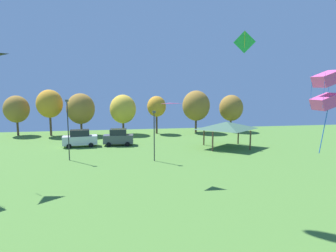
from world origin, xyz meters
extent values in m
pyramid|color=#E54C93|center=(0.93, 28.58, 6.46)|extent=(1.44, 1.03, 0.03)
cube|color=green|center=(4.65, 21.02, 11.37)|extent=(1.27, 0.76, 1.45)
cylinder|color=yellow|center=(4.65, 21.00, 11.37)|extent=(0.10, 0.18, 1.31)
cube|color=#E54C93|center=(9.22, 18.80, 8.95)|extent=(1.47, 1.31, 1.11)
cube|color=#E54C93|center=(9.22, 18.80, 7.52)|extent=(1.47, 1.31, 1.11)
cylinder|color=blue|center=(8.60, 18.18, 8.23)|extent=(0.02, 0.02, 2.14)
cylinder|color=blue|center=(8.60, 19.41, 8.23)|extent=(0.02, 0.02, 2.14)
cylinder|color=blue|center=(9.83, 19.41, 8.23)|extent=(0.02, 0.02, 2.14)
cylinder|color=blue|center=(9.22, 18.80, 5.63)|extent=(0.45, 0.06, 2.85)
cube|color=silver|center=(-9.19, 44.40, 0.93)|extent=(4.83, 2.17, 1.21)
cube|color=#1E232D|center=(-9.19, 44.40, 1.96)|extent=(2.72, 1.83, 0.85)
cylinder|color=black|center=(-7.66, 43.70, 0.32)|extent=(0.66, 0.28, 0.64)
cylinder|color=black|center=(-7.83, 45.40, 0.32)|extent=(0.66, 0.28, 0.64)
cylinder|color=black|center=(-10.55, 43.41, 0.32)|extent=(0.66, 0.28, 0.64)
cylinder|color=black|center=(-10.72, 45.11, 0.32)|extent=(0.66, 0.28, 0.64)
cube|color=#4C5156|center=(-3.89, 44.53, 0.92)|extent=(4.30, 2.02, 1.20)
cube|color=#1E232D|center=(-3.89, 44.53, 1.94)|extent=(2.41, 1.76, 0.84)
cylinder|color=black|center=(-2.65, 43.58, 0.32)|extent=(0.65, 0.26, 0.64)
cylinder|color=black|center=(-2.53, 45.33, 0.32)|extent=(0.65, 0.26, 0.64)
cylinder|color=black|center=(-5.24, 43.74, 0.32)|extent=(0.65, 0.26, 0.64)
cylinder|color=black|center=(-5.13, 45.49, 0.32)|extent=(0.65, 0.26, 0.64)
cylinder|color=brown|center=(8.24, 38.60, 1.30)|extent=(0.20, 0.20, 2.60)
cylinder|color=brown|center=(13.43, 38.60, 1.30)|extent=(0.20, 0.20, 2.60)
cylinder|color=brown|center=(8.24, 42.72, 1.30)|extent=(0.20, 0.20, 2.60)
cylinder|color=brown|center=(13.43, 42.72, 1.30)|extent=(0.20, 0.20, 2.60)
pyramid|color=#3D604C|center=(10.84, 40.66, 3.10)|extent=(6.72, 5.34, 1.00)
cylinder|color=#2D2D33|center=(0.17, 34.83, 2.74)|extent=(0.12, 0.12, 5.48)
cube|color=#4C4C51|center=(0.17, 34.83, 5.60)|extent=(0.36, 0.20, 0.24)
cylinder|color=#2D2D33|center=(-9.42, 36.62, 3.36)|extent=(0.12, 0.12, 6.73)
cube|color=#4C4C51|center=(-9.42, 36.62, 6.85)|extent=(0.36, 0.20, 0.24)
cylinder|color=brown|center=(-20.95, 55.91, 1.48)|extent=(0.36, 0.36, 2.95)
ellipsoid|color=olive|center=(-20.95, 55.91, 4.52)|extent=(4.19, 4.19, 4.60)
cylinder|color=brown|center=(-15.31, 54.77, 1.92)|extent=(0.36, 0.36, 3.83)
ellipsoid|color=gold|center=(-15.31, 54.77, 5.45)|extent=(4.32, 4.32, 4.75)
cylinder|color=brown|center=(-10.20, 54.36, 1.40)|extent=(0.36, 0.36, 2.80)
ellipsoid|color=olive|center=(-10.20, 54.36, 4.58)|extent=(4.75, 4.75, 5.22)
cylinder|color=brown|center=(-3.07, 54.45, 1.36)|extent=(0.36, 0.36, 2.72)
ellipsoid|color=gold|center=(-3.07, 54.45, 4.43)|extent=(4.55, 4.55, 5.00)
cylinder|color=brown|center=(2.81, 54.20, 1.80)|extent=(0.36, 0.36, 3.60)
ellipsoid|color=gold|center=(2.81, 54.20, 4.84)|extent=(3.32, 3.32, 3.65)
cylinder|color=brown|center=(10.07, 54.46, 1.51)|extent=(0.36, 0.36, 3.01)
ellipsoid|color=olive|center=(10.07, 54.46, 4.87)|extent=(4.97, 4.97, 5.47)
cylinder|color=brown|center=(16.87, 54.79, 1.35)|extent=(0.36, 0.36, 2.71)
ellipsoid|color=olive|center=(16.87, 54.79, 4.36)|extent=(4.40, 4.40, 4.84)
camera|label=1|loc=(-3.57, 1.77, 8.54)|focal=32.00mm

